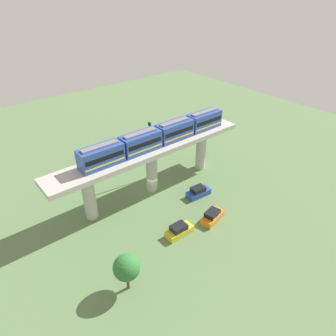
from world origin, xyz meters
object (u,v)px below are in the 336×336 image
(parked_car_orange, at_px, (213,216))
(parked_car_yellow, at_px, (179,230))
(train, at_px, (158,136))
(signal_post, at_px, (150,148))
(parked_car_blue, at_px, (198,192))
(tree_near_viaduct, at_px, (127,268))

(parked_car_orange, distance_m, parked_car_yellow, 6.04)
(train, xyz_separation_m, parked_car_yellow, (-11.43, 5.20, -9.15))
(train, height_order, parked_car_orange, train)
(parked_car_yellow, height_order, signal_post, signal_post)
(parked_car_blue, relative_size, signal_post, 0.40)
(train, relative_size, parked_car_yellow, 6.49)
(parked_car_yellow, bearing_deg, tree_near_viaduct, 106.73)
(parked_car_blue, bearing_deg, train, 33.21)
(tree_near_viaduct, bearing_deg, train, -47.64)
(parked_car_blue, relative_size, tree_near_viaduct, 0.84)
(tree_near_viaduct, bearing_deg, parked_car_orange, -82.67)
(parked_car_orange, relative_size, parked_car_blue, 1.03)
(parked_car_blue, bearing_deg, parked_car_yellow, 124.99)
(train, height_order, signal_post, train)
(parked_car_orange, distance_m, signal_post, 16.57)
(parked_car_yellow, height_order, tree_near_viaduct, tree_near_viaduct)
(parked_car_orange, distance_m, parked_car_blue, 6.47)
(parked_car_orange, xyz_separation_m, tree_near_viaduct, (-2.14, 16.62, 2.80))
(train, xyz_separation_m, signal_post, (3.40, -0.75, -3.88))
(parked_car_blue, height_order, tree_near_viaduct, tree_near_viaduct)
(parked_car_blue, height_order, parked_car_yellow, same)
(parked_car_orange, bearing_deg, parked_car_yellow, 69.41)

